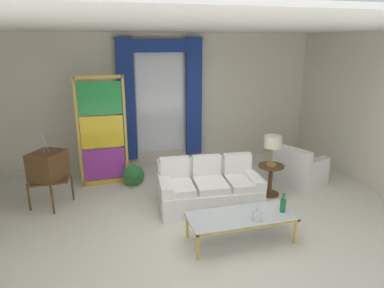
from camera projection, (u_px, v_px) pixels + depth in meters
name	position (u px, v px, depth m)	size (l,w,h in m)	color
ground_plane	(202.00, 221.00, 5.65)	(16.00, 16.00, 0.00)	silver
wall_rear	(163.00, 100.00, 8.05)	(8.00, 0.12, 3.00)	silver
wall_right	(373.00, 112.00, 6.73)	(0.12, 7.00, 3.00)	silver
ceiling_slab	(188.00, 28.00, 5.53)	(8.00, 7.60, 0.04)	white
curtained_window	(161.00, 91.00, 7.81)	(2.00, 0.17, 2.70)	white
couch_white_long	(208.00, 188.00, 6.18)	(1.83, 1.07, 0.86)	white
coffee_table	(241.00, 217.00, 5.01)	(1.54, 0.64, 0.41)	silver
bottle_blue_decanter	(257.00, 215.00, 4.84)	(0.12, 0.12, 0.23)	silver
bottle_crystal_tall	(283.00, 204.00, 5.07)	(0.08, 0.08, 0.30)	#196B3D
vintage_tv	(48.00, 167.00, 6.01)	(0.74, 0.77, 1.35)	brown
armchair_white	(299.00, 170.00, 7.09)	(1.05, 1.04, 0.80)	white
stained_glass_divider	(102.00, 134.00, 6.83)	(0.95, 0.05, 2.20)	gold
peacock_figurine	(134.00, 177.00, 6.92)	(0.44, 0.60, 0.50)	beige
round_side_table	(270.00, 177.00, 6.54)	(0.48, 0.48, 0.59)	brown
table_lamp_brass	(273.00, 143.00, 6.35)	(0.32, 0.32, 0.57)	#B29338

